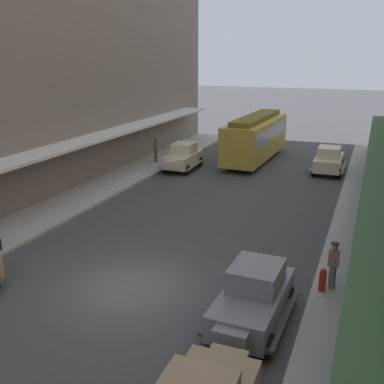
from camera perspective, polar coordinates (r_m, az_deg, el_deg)
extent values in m
plane|color=#424244|center=(16.46, -7.98, -11.72)|extent=(200.00, 200.00, 0.00)
cube|color=#A8A59E|center=(14.66, 19.60, -16.18)|extent=(3.00, 60.00, 0.15)
cube|color=beige|center=(32.59, 16.73, 3.61)|extent=(1.75, 3.92, 0.80)
cube|color=beige|center=(32.19, 16.81, 4.81)|extent=(1.46, 1.72, 0.70)
cube|color=#8C9EA8|center=(32.19, 16.81, 4.81)|extent=(1.39, 1.68, 0.42)
cube|color=beige|center=(34.66, 17.05, 4.43)|extent=(0.94, 0.37, 0.52)
cube|color=#6D6856|center=(32.74, 15.03, 3.23)|extent=(0.29, 3.51, 0.12)
cube|color=#6D6856|center=(32.61, 18.35, 2.89)|extent=(0.29, 3.51, 0.12)
cylinder|color=black|center=(34.07, 15.53, 3.57)|extent=(0.23, 0.68, 0.68)
cylinder|color=black|center=(33.96, 18.24, 3.30)|extent=(0.23, 0.68, 0.68)
cylinder|color=black|center=(31.42, 14.99, 2.52)|extent=(0.23, 0.68, 0.68)
cylinder|color=black|center=(31.31, 17.92, 2.22)|extent=(0.23, 0.68, 0.68)
cube|color=#997F5B|center=(11.69, 4.57, -20.26)|extent=(0.94, 0.37, 0.52)
cube|color=slate|center=(14.10, 7.64, -13.48)|extent=(1.80, 3.94, 0.80)
cube|color=slate|center=(13.96, 8.05, -10.33)|extent=(1.48, 1.74, 0.70)
cube|color=#8C9EA8|center=(13.96, 8.05, -10.33)|extent=(1.41, 1.70, 0.42)
cube|color=slate|center=(12.35, 4.78, -17.96)|extent=(0.94, 0.38, 0.52)
cube|color=#393A3D|center=(14.09, 11.44, -15.24)|extent=(0.33, 3.52, 0.12)
cube|color=#393A3D|center=(14.51, 3.88, -13.90)|extent=(0.33, 3.52, 0.12)
cylinder|color=black|center=(13.04, 9.41, -18.45)|extent=(0.24, 0.69, 0.68)
cylinder|color=black|center=(13.42, 2.42, -17.08)|extent=(0.24, 0.69, 0.68)
cylinder|color=black|center=(15.31, 12.02, -12.83)|extent=(0.24, 0.69, 0.68)
cylinder|color=black|center=(15.64, 6.10, -11.85)|extent=(0.24, 0.69, 0.68)
cube|color=beige|center=(32.14, -1.14, 4.15)|extent=(1.81, 3.95, 0.80)
cube|color=beige|center=(32.21, -0.99, 5.54)|extent=(1.49, 1.74, 0.70)
cube|color=#8C9EA8|center=(32.21, -0.99, 5.54)|extent=(1.42, 1.71, 0.42)
cube|color=beige|center=(30.20, -2.61, 3.40)|extent=(0.95, 0.39, 0.52)
cube|color=#6D6856|center=(31.88, 0.45, 3.46)|extent=(0.34, 3.52, 0.12)
cube|color=#6D6856|center=(32.56, -2.70, 3.72)|extent=(0.34, 3.52, 0.12)
cylinder|color=black|center=(30.71, -0.66, 2.78)|extent=(0.24, 0.69, 0.68)
cylinder|color=black|center=(31.30, -3.43, 3.02)|extent=(0.24, 0.69, 0.68)
cylinder|color=black|center=(33.20, 1.02, 3.86)|extent=(0.24, 0.69, 0.68)
cylinder|color=black|center=(33.75, -1.58, 4.07)|extent=(0.24, 0.69, 0.68)
cube|color=gold|center=(34.88, 7.96, 6.70)|extent=(2.78, 9.67, 2.70)
cube|color=brown|center=(34.65, 8.07, 9.19)|extent=(1.75, 8.68, 0.36)
cube|color=#8C9EA8|center=(34.80, 8.00, 7.46)|extent=(2.78, 8.90, 0.95)
cube|color=black|center=(32.49, 6.46, 3.20)|extent=(2.03, 1.26, 0.40)
cube|color=black|center=(37.91, 9.07, 5.07)|extent=(2.03, 1.26, 0.40)
cylinder|color=#B21E19|center=(16.23, 16.02, -10.70)|extent=(0.24, 0.24, 0.70)
sphere|color=#B21E19|center=(16.06, 16.13, -9.53)|extent=(0.20, 0.20, 0.20)
cylinder|color=slate|center=(17.68, 21.72, -8.64)|extent=(0.24, 0.24, 0.85)
cube|color=#3F598C|center=(17.41, 21.98, -6.53)|extent=(0.36, 0.22, 0.56)
sphere|color=tan|center=(17.26, 22.12, -5.31)|extent=(0.22, 0.22, 0.22)
cylinder|color=black|center=(17.22, 22.16, -4.94)|extent=(0.28, 0.28, 0.04)
cylinder|color=#4C4238|center=(33.95, -4.53, 4.50)|extent=(0.24, 0.24, 0.85)
cube|color=#4C724C|center=(33.81, -4.56, 5.67)|extent=(0.36, 0.22, 0.56)
sphere|color=brown|center=(33.73, -4.58, 6.34)|extent=(0.22, 0.22, 0.22)
cylinder|color=black|center=(33.71, -4.58, 6.54)|extent=(0.28, 0.28, 0.04)
cylinder|color=slate|center=(16.46, 17.14, -10.10)|extent=(0.24, 0.24, 0.85)
cube|color=#8C6647|center=(16.16, 17.36, -7.87)|extent=(0.36, 0.22, 0.56)
sphere|color=#9E7051|center=(16.00, 17.49, -6.56)|extent=(0.22, 0.22, 0.22)
cylinder|color=black|center=(15.95, 17.52, -6.17)|extent=(0.28, 0.28, 0.04)
cylinder|color=#4C4238|center=(18.78, 22.44, -7.20)|extent=(0.24, 0.24, 0.85)
cube|color=maroon|center=(18.52, 22.68, -5.21)|extent=(0.36, 0.22, 0.56)
sphere|color=tan|center=(18.39, 22.82, -4.05)|extent=(0.22, 0.22, 0.22)
cylinder|color=black|center=(18.35, 22.87, -3.70)|extent=(0.28, 0.28, 0.04)
cylinder|color=#2D2D33|center=(21.55, 21.61, -4.04)|extent=(0.24, 0.24, 0.85)
cube|color=#3F598C|center=(21.32, 21.81, -2.26)|extent=(0.36, 0.22, 0.56)
sphere|color=beige|center=(21.20, 21.93, -1.24)|extent=(0.22, 0.22, 0.22)
cylinder|color=black|center=(21.17, 21.96, -0.93)|extent=(0.28, 0.28, 0.04)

